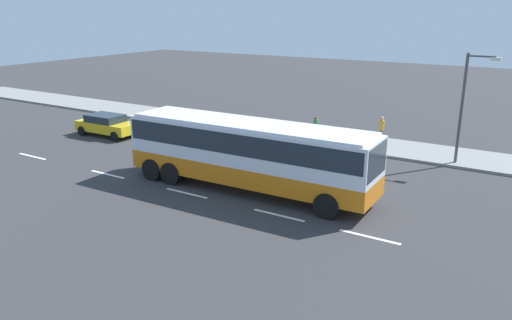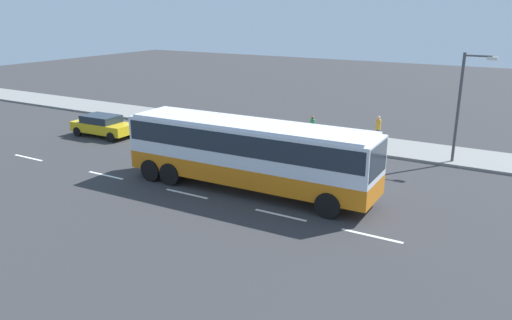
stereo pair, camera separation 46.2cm
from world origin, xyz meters
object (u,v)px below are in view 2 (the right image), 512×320
(coach_bus, at_px, (248,148))
(pedestrian_at_crossing, at_px, (313,126))
(car_yellow_taxi, at_px, (103,125))
(pedestrian_near_curb, at_px, (378,127))
(street_lamp, at_px, (463,100))

(coach_bus, height_order, pedestrian_at_crossing, coach_bus)
(car_yellow_taxi, distance_m, pedestrian_at_crossing, 13.97)
(coach_bus, xyz_separation_m, pedestrian_near_curb, (2.78, 11.08, -0.92))
(pedestrian_at_crossing, distance_m, street_lamp, 9.25)
(coach_bus, distance_m, street_lamp, 12.21)
(pedestrian_at_crossing, bearing_deg, pedestrian_near_curb, 5.15)
(pedestrian_near_curb, bearing_deg, pedestrian_at_crossing, 4.71)
(pedestrian_near_curb, xyz_separation_m, pedestrian_at_crossing, (-3.88, -1.32, -0.11))
(street_lamp, bearing_deg, pedestrian_at_crossing, 176.95)
(coach_bus, bearing_deg, pedestrian_near_curb, 74.89)
(pedestrian_at_crossing, bearing_deg, car_yellow_taxi, -168.85)
(car_yellow_taxi, height_order, pedestrian_at_crossing, pedestrian_at_crossing)
(car_yellow_taxi, xyz_separation_m, street_lamp, (21.55, 5.40, 2.83))
(coach_bus, xyz_separation_m, car_yellow_taxi, (-13.78, 3.88, -1.28))
(car_yellow_taxi, bearing_deg, pedestrian_at_crossing, 23.56)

